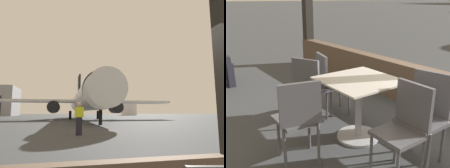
% 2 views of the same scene
% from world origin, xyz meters
% --- Properties ---
extents(dining_table, '(0.83, 0.83, 0.75)m').
position_xyz_m(dining_table, '(-0.59, -1.40, 0.45)').
color(dining_table, '#ADA89E').
rests_on(dining_table, ground).
extents(cafe_chair_window_left, '(0.46, 0.46, 0.92)m').
position_xyz_m(cafe_chair_window_left, '(-0.51, -2.23, 0.55)').
color(cafe_chair_window_left, '#4C4C51').
rests_on(cafe_chair_window_left, ground).
extents(cafe_chair_window_right, '(0.46, 0.46, 0.90)m').
position_xyz_m(cafe_chair_window_right, '(-1.38, -1.31, 0.54)').
color(cafe_chair_window_right, '#4C4C51').
rests_on(cafe_chair_window_right, ground).
extents(cafe_chair_aisle_left, '(0.40, 0.40, 0.91)m').
position_xyz_m(cafe_chair_aisle_left, '(0.18, -1.48, 0.53)').
color(cafe_chair_aisle_left, '#4C4C51').
rests_on(cafe_chair_aisle_left, ground).
extents(cafe_chair_aisle_right, '(0.45, 0.45, 0.95)m').
position_xyz_m(cafe_chair_aisle_right, '(0.16, -1.15, 0.56)').
color(cafe_chair_aisle_right, '#4C4C51').
rests_on(cafe_chair_aisle_right, ground).
extents(cafe_chair_side_extra, '(0.51, 0.51, 0.90)m').
position_xyz_m(cafe_chair_side_extra, '(-1.32, -1.64, 0.53)').
color(cafe_chair_side_extra, '#4C4C51').
rests_on(cafe_chair_side_extra, ground).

